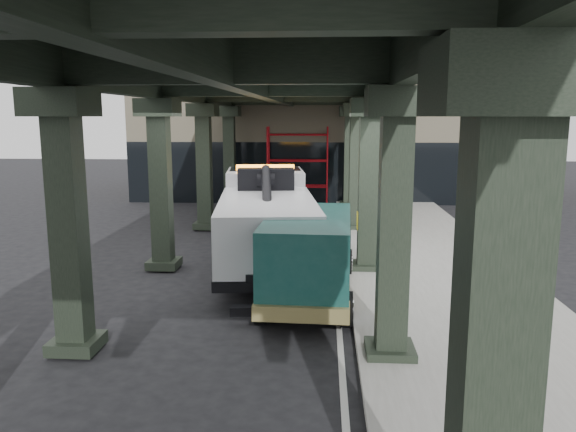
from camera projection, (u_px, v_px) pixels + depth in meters
The scene contains 8 objects.
ground at pixel (271, 292), 14.58m from camera, with size 90.00×90.00×0.00m, color black.
sidewalk at pixel (432, 271), 16.25m from camera, with size 5.00×40.00×0.15m, color gray.
lane_stripe at pixel (335, 272), 16.44m from camera, with size 0.12×38.00×0.01m, color silver.
viaduct at pixel (263, 82), 15.62m from camera, with size 7.40×32.00×6.40m.
building at pixel (336, 125), 33.41m from camera, with size 22.00×10.00×8.00m, color #C6B793.
scaffolding at pixel (298, 164), 28.60m from camera, with size 3.08×0.88×4.00m.
tow_truck at pixel (266, 215), 17.36m from camera, with size 3.59×9.47×3.03m.
towed_van at pixel (309, 254), 13.75m from camera, with size 2.35×5.45×2.18m.
Camera 1 is at (1.33, -13.95, 4.50)m, focal length 35.00 mm.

